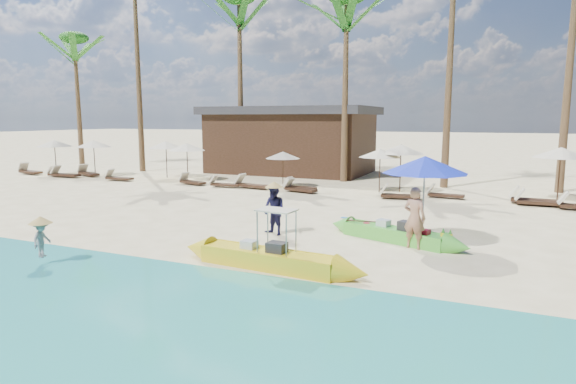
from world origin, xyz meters
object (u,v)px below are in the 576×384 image
at_px(yellow_canoe, 269,258).
at_px(tourist, 415,218).
at_px(blue_umbrella, 425,165).
at_px(green_canoe, 394,234).

distance_m(yellow_canoe, tourist, 4.35).
xyz_separation_m(tourist, blue_umbrella, (0.16, 0.45, 1.42)).
relative_size(tourist, blue_umbrella, 0.68).
bearing_deg(blue_umbrella, green_canoe, 172.30).
relative_size(yellow_canoe, tourist, 3.25).
height_order(green_canoe, tourist, tourist).
xyz_separation_m(green_canoe, yellow_canoe, (-2.25, -3.75, 0.02)).
xyz_separation_m(yellow_canoe, blue_umbrella, (3.05, 3.64, 2.05)).
distance_m(tourist, blue_umbrella, 1.50).
relative_size(green_canoe, blue_umbrella, 1.94).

